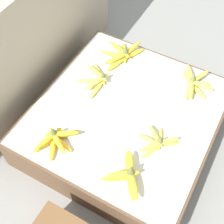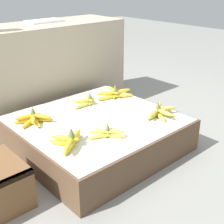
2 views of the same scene
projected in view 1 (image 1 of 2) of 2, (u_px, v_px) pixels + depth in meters
The scene contains 9 objects.
ground_plane at pixel (125, 133), 1.77m from camera, with size 10.00×10.00×0.00m, color gray.
display_platform at pixel (125, 122), 1.69m from camera, with size 0.95×0.90×0.21m.
back_vendor_table at pixel (14, 31), 1.76m from camera, with size 1.33×0.45×0.70m.
banana_bunch_front_left at pixel (127, 175), 1.36m from camera, with size 0.22×0.20×0.11m.
banana_bunch_front_midleft at pixel (158, 142), 1.46m from camera, with size 0.20×0.20×0.08m.
banana_bunch_front_right at pixel (195, 83), 1.68m from camera, with size 0.25×0.20×0.10m.
banana_bunch_middle_left at pixel (56, 139), 1.47m from camera, with size 0.22×0.17×0.10m.
banana_bunch_middle_midright at pixel (97, 79), 1.69m from camera, with size 0.24×0.17×0.09m.
banana_bunch_middle_right at pixel (122, 54), 1.80m from camera, with size 0.28×0.23×0.11m.
Camera 1 is at (-0.86, -0.39, 1.51)m, focal length 50.00 mm.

